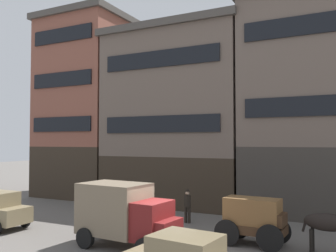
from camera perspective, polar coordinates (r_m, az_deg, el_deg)
ground_plane at (r=15.43m, az=0.15°, el=-18.95°), size 120.00×120.00×0.00m
building_far_left at (r=31.57m, az=-11.87°, el=3.10°), size 7.16×7.42×14.69m
building_center_left at (r=27.05m, az=2.17°, el=1.57°), size 10.34×7.42×12.46m
building_center_right at (r=24.78m, az=20.86°, el=3.27°), size 7.80×7.42×13.47m
cargo_wagon at (r=16.45m, az=13.16°, el=-13.72°), size 2.98×1.66×1.98m
draft_horse at (r=16.00m, az=23.77°, el=-13.46°), size 2.35×0.69×2.30m
delivery_truck_near at (r=15.76m, az=-6.65°, el=-13.26°), size 4.47×2.43×2.62m
pedestrian_officer at (r=20.30m, az=3.04°, el=-12.07°), size 0.50×0.50×1.79m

